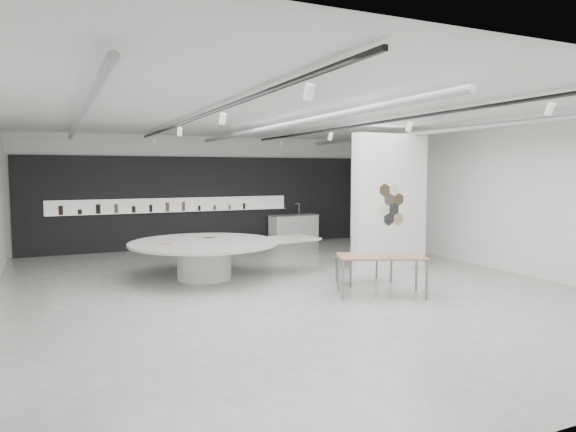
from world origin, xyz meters
name	(u,v)px	position (x,y,z in m)	size (l,w,h in m)	color
room	(283,195)	(-0.09, 0.00, 2.07)	(12.02, 14.02, 3.82)	#AEABA4
back_wall_display	(201,202)	(-0.08, 6.93, 1.54)	(11.80, 0.27, 3.10)	black
partition_column	(390,201)	(3.50, 1.00, 1.80)	(2.20, 0.38, 3.60)	white
display_island	(208,254)	(-1.37, 1.65, 0.60)	(4.96, 4.09, 0.92)	white
sample_table_wood	(381,259)	(1.48, -1.53, 0.78)	(2.01, 1.55, 0.84)	#8C6048
sample_table_stone	(364,258)	(1.83, -0.36, 0.58)	(1.28, 0.71, 0.64)	gray
kitchen_counter	(294,228)	(3.26, 6.52, 0.51)	(1.87, 0.89, 1.42)	white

